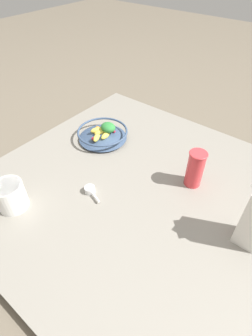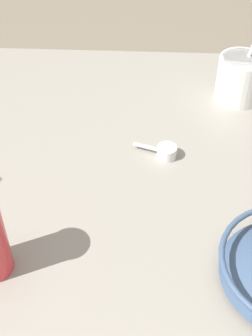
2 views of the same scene
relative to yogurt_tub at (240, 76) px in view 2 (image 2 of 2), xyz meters
name	(u,v)px [view 2 (image 2 of 2)]	position (x,y,z in m)	size (l,w,h in m)	color
ground_plane	(110,217)	(0.36, -0.28, -0.10)	(6.00, 6.00, 0.00)	#665B4C
countertop	(110,210)	(0.36, -0.28, -0.08)	(1.14, 1.14, 0.04)	gray
yogurt_tub	(240,76)	(0.00, 0.00, 0.00)	(0.11, 0.11, 0.22)	white
measuring_scoop	(165,152)	(0.22, -0.17, -0.05)	(0.05, 0.09, 0.03)	white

